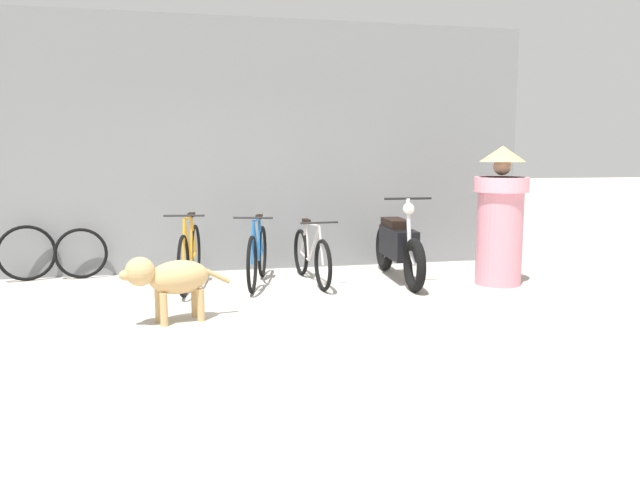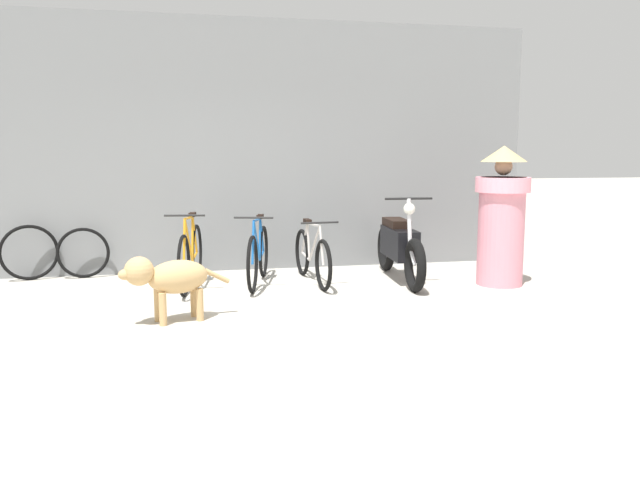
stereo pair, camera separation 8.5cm
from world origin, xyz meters
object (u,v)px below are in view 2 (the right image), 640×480
person_in_robes (502,216)px  bicycle_1 (258,255)px  motorcycle (399,246)px  spare_tire_left (29,253)px  stray_dog (169,277)px  bicycle_2 (312,256)px  bicycle_0 (191,256)px  spare_tire_right (83,253)px

person_in_robes → bicycle_1: bearing=-28.6°
motorcycle → spare_tire_left: 4.70m
stray_dog → bicycle_1: bearing=-140.8°
bicycle_1 → person_in_robes: size_ratio=0.94×
motorcycle → stray_dog: 3.15m
person_in_robes → spare_tire_left: 5.93m
person_in_robes → spare_tire_left: (-5.72, 1.47, -0.50)m
spare_tire_left → bicycle_1: bearing=-16.8°
spare_tire_left → bicycle_2: bearing=-14.1°
bicycle_0 → person_in_robes: 3.79m
stray_dog → person_in_robes: size_ratio=0.62×
stray_dog → bicycle_2: bearing=-155.4°
bicycle_1 → stray_dog: 1.87m
person_in_robes → spare_tire_right: 5.31m
bicycle_0 → spare_tire_left: size_ratio=2.34×
bicycle_0 → bicycle_2: bearing=98.9°
motorcycle → person_in_robes: person_in_robes is taller
bicycle_1 → motorcycle: size_ratio=0.80×
bicycle_2 → spare_tire_left: (-3.49, 0.88, 0.03)m
bicycle_0 → spare_tire_right: 1.62m
bicycle_2 → person_in_robes: 2.37m
bicycle_0 → motorcycle: 2.59m
spare_tire_right → bicycle_1: bearing=-21.6°
person_in_robes → spare_tire_left: person_in_robes is taller
bicycle_2 → spare_tire_right: bearing=-111.3°
stray_dog → person_in_robes: (3.93, 0.94, 0.42)m
bicycle_1 → spare_tire_left: 2.94m
motorcycle → spare_tire_right: bearing=-100.4°
bicycle_0 → person_in_robes: person_in_robes is taller
bicycle_1 → motorcycle: (1.78, -0.12, 0.07)m
motorcycle → person_in_robes: size_ratio=1.17×
bicycle_1 → motorcycle: bearing=100.3°
bicycle_1 → person_in_robes: person_in_robes is taller
spare_tire_left → spare_tire_right: spare_tire_left is taller
stray_dog → person_in_robes: bearing=175.9°
motorcycle → bicycle_1: bearing=-90.5°
bicycle_1 → person_in_robes: 3.01m
spare_tire_right → spare_tire_left: bearing=-179.3°
bicycle_1 → spare_tire_left: bearing=-92.5°
person_in_robes → bicycle_0: bearing=-25.7°
person_in_robes → spare_tire_left: bearing=-30.9°
bicycle_1 → spare_tire_left: size_ratio=2.24×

